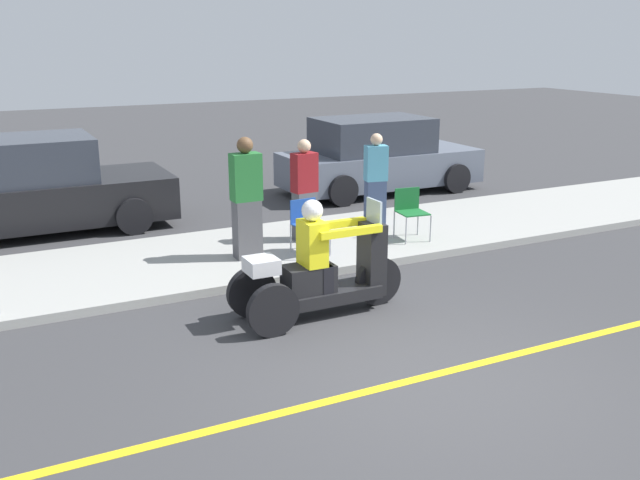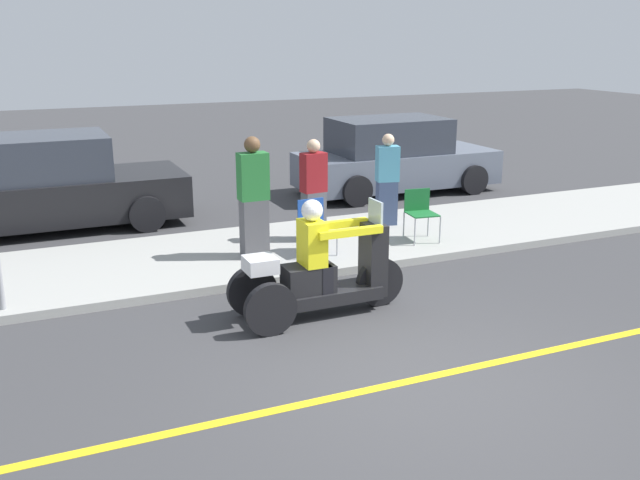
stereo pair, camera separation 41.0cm
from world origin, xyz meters
TOP-DOWN VIEW (x-y plane):
  - ground_plane at (0.00, 0.00)m, footprint 60.00×60.00m
  - lane_stripe at (-0.22, 0.00)m, footprint 24.00×0.12m
  - sidewalk_strip at (0.00, 4.60)m, footprint 28.00×2.80m
  - motorcycle_trike at (-0.22, 1.98)m, footprint 2.23×0.77m
  - spectator_by_tree at (2.43, 5.11)m, footprint 0.42×0.30m
  - spectator_near_curb at (0.88, 4.74)m, footprint 0.42×0.28m
  - spectator_far_back at (-0.30, 4.24)m, footprint 0.44×0.27m
  - folding_chair_curbside at (2.46, 4.06)m, footprint 0.51×0.51m
  - folding_chair_set_back at (0.61, 4.08)m, footprint 0.50×0.50m
  - parked_car_lot_left at (-3.08, 7.71)m, footprint 4.79×2.11m
  - parked_car_lot_far at (4.13, 7.86)m, footprint 4.35×1.97m

SIDE VIEW (x-z plane):
  - ground_plane at x=0.00m, z-range 0.00..0.00m
  - lane_stripe at x=-0.22m, z-range 0.00..0.01m
  - sidewalk_strip at x=0.00m, z-range 0.00..0.12m
  - motorcycle_trike at x=-0.22m, z-range -0.21..1.27m
  - folding_chair_curbside at x=2.46m, z-range 0.21..1.03m
  - folding_chair_set_back at x=0.61m, z-range 0.21..1.03m
  - parked_car_lot_far at x=4.13m, z-range -0.05..1.57m
  - parked_car_lot_left at x=-3.08m, z-range -0.05..1.61m
  - spectator_by_tree at x=2.43m, z-range 0.09..1.69m
  - spectator_near_curb at x=0.88m, z-range 0.09..1.74m
  - spectator_far_back at x=-0.30m, z-range 0.09..1.91m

